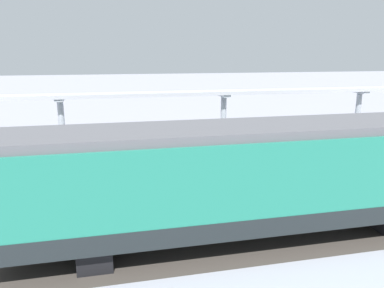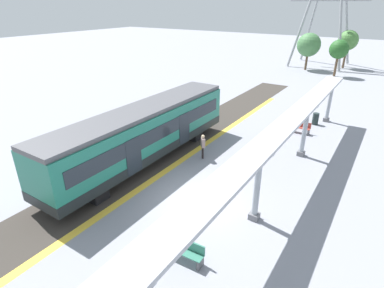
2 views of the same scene
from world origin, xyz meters
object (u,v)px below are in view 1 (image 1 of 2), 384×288
Objects in this scene: canopy_pillar_third at (223,128)px; passenger_waiting_near_edge at (161,182)px; train_near_carriage at (250,180)px; bench_near_end at (301,156)px; canopy_pillar_second at (357,122)px; canopy_pillar_fourth at (63,135)px.

canopy_pillar_third is 2.18× the size of passenger_waiting_near_edge.
bench_near_end is at bearing -38.96° from train_near_carriage.
bench_near_end is 0.95× the size of passenger_waiting_near_edge.
canopy_pillar_second reaches higher than passenger_waiting_near_edge.
canopy_pillar_fourth is at bearing 90.00° from canopy_pillar_third.
canopy_pillar_fourth reaches higher than passenger_waiting_near_edge.
passenger_waiting_near_edge is at bearing 142.77° from canopy_pillar_third.
canopy_pillar_third is 1.00× the size of canopy_pillar_fourth.
canopy_pillar_second reaches higher than train_near_carriage.
bench_near_end is at bearing -96.09° from canopy_pillar_fourth.
train_near_carriage is at bearing -142.41° from canopy_pillar_fourth.
passenger_waiting_near_edge reaches higher than bench_near_end.
train_near_carriage is 8.68m from bench_near_end.
passenger_waiting_near_edge is (-5.13, -3.81, -0.77)m from canopy_pillar_fourth.
canopy_pillar_fourth is (0.00, 7.71, 0.00)m from canopy_pillar_third.
bench_near_end is at bearing -108.04° from canopy_pillar_third.
canopy_pillar_third is at bearing -11.73° from train_near_carriage.
canopy_pillar_second reaches higher than bench_near_end.
train_near_carriage is 9.30× the size of bench_near_end.
train_near_carriage is at bearing 168.27° from canopy_pillar_third.
canopy_pillar_third is 2.30× the size of bench_near_end.
canopy_pillar_fourth is at bearing 37.59° from train_near_carriage.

